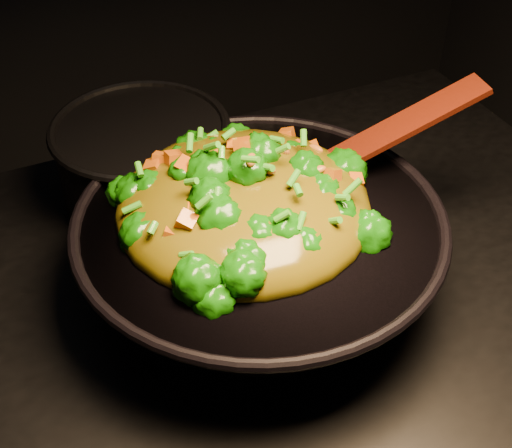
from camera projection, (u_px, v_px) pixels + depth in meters
name	position (u px, v px, depth m)	size (l,w,h in m)	color
wok	(259.00, 257.00, 0.86)	(0.42, 0.42, 0.12)	black
stir_fry	(243.00, 175.00, 0.80)	(0.30, 0.30, 0.10)	#125B06
spatula	(381.00, 137.00, 0.87)	(0.28, 0.04, 0.01)	#360F07
back_pot	(144.00, 164.00, 1.00)	(0.23, 0.23, 0.13)	black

